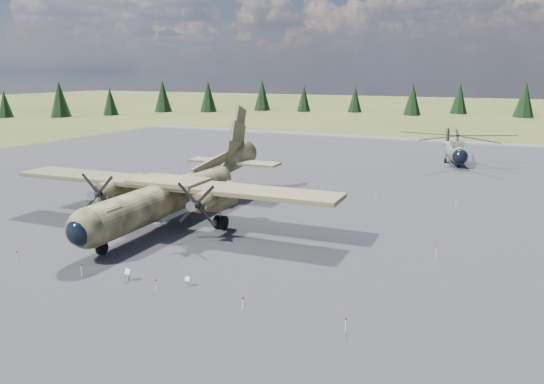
% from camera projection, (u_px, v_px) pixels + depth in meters
% --- Properties ---
extents(ground, '(500.00, 500.00, 0.00)m').
position_uv_depth(ground, '(236.00, 230.00, 44.99)').
color(ground, brown).
rests_on(ground, ground).
extents(apron, '(120.00, 120.00, 0.04)m').
position_uv_depth(apron, '(283.00, 204.00, 53.80)').
color(apron, slate).
rests_on(apron, ground).
extents(transport_plane, '(30.88, 28.06, 10.19)m').
position_uv_depth(transport_plane, '(176.00, 189.00, 46.91)').
color(transport_plane, '#36391F').
rests_on(transport_plane, ground).
extents(helicopter_near, '(20.97, 21.73, 4.33)m').
position_uv_depth(helicopter_near, '(457.00, 143.00, 75.83)').
color(helicopter_near, gray).
rests_on(helicopter_near, ground).
extents(info_placard_left, '(0.55, 0.32, 0.81)m').
position_uv_depth(info_placard_left, '(128.00, 273.00, 33.91)').
color(info_placard_left, gray).
rests_on(info_placard_left, ground).
extents(info_placard_right, '(0.42, 0.23, 0.63)m').
position_uv_depth(info_placard_right, '(188.00, 280.00, 33.09)').
color(info_placard_right, gray).
rests_on(info_placard_right, ground).
extents(barrier_fence, '(33.12, 29.62, 0.85)m').
position_uv_depth(barrier_fence, '(230.00, 224.00, 45.00)').
color(barrier_fence, silver).
rests_on(barrier_fence, ground).
extents(treeline, '(280.28, 287.58, 10.77)m').
position_uv_depth(treeline, '(264.00, 183.00, 40.45)').
color(treeline, black).
rests_on(treeline, ground).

